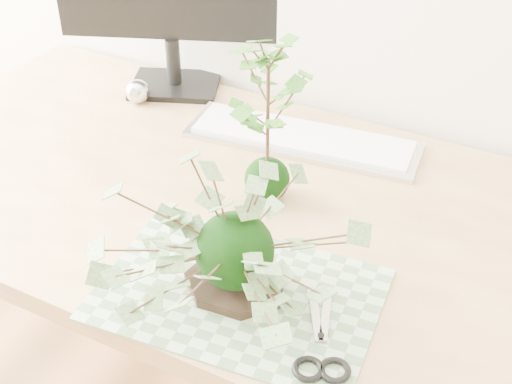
# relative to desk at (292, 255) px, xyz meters

# --- Properties ---
(desk) EXTENTS (1.60, 0.70, 0.74)m
(desk) POSITION_rel_desk_xyz_m (0.00, 0.00, 0.00)
(desk) COLOR tan
(desk) RESTS_ON ground_plane
(cutting_mat) EXTENTS (0.43, 0.31, 0.00)m
(cutting_mat) POSITION_rel_desk_xyz_m (0.01, -0.21, 0.09)
(cutting_mat) COLOR #567853
(cutting_mat) RESTS_ON desk
(stone_dish) EXTENTS (0.17, 0.17, 0.01)m
(stone_dish) POSITION_rel_desk_xyz_m (-0.00, -0.20, 0.10)
(stone_dish) COLOR black
(stone_dish) RESTS_ON cutting_mat
(ivy_kokedama) EXTENTS (0.33, 0.33, 0.23)m
(ivy_kokedama) POSITION_rel_desk_xyz_m (-0.00, -0.20, 0.22)
(ivy_kokedama) COLOR black
(ivy_kokedama) RESTS_ON stone_dish
(maple_kokedama) EXTENTS (0.21, 0.21, 0.32)m
(maple_kokedama) POSITION_rel_desk_xyz_m (-0.06, 0.02, 0.32)
(maple_kokedama) COLOR black
(maple_kokedama) RESTS_ON desk
(keyboard) EXTENTS (0.47, 0.19, 0.02)m
(keyboard) POSITION_rel_desk_xyz_m (-0.08, 0.22, 0.10)
(keyboard) COLOR #BABABA
(keyboard) RESTS_ON desk
(foil_ball) EXTENTS (0.05, 0.05, 0.05)m
(foil_ball) POSITION_rel_desk_xyz_m (-0.46, 0.20, 0.11)
(foil_ball) COLOR silver
(foil_ball) RESTS_ON desk
(scissors) EXTENTS (0.09, 0.18, 0.01)m
(scissors) POSITION_rel_desk_xyz_m (0.15, -0.27, 0.10)
(scissors) COLOR #9A9A9A
(scissors) RESTS_ON cutting_mat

